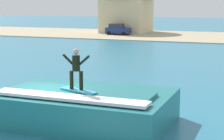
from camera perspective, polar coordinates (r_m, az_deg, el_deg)
name	(u,v)px	position (r m, az deg, el deg)	size (l,w,h in m)	color
ground_plane	(47,122)	(17.38, -9.37, -7.41)	(260.00, 260.00, 0.00)	teal
wave_crest	(84,107)	(16.82, -4.02, -5.36)	(7.23, 4.66, 1.51)	#1D6F73
surfboard	(78,90)	(16.12, -4.91, -2.99)	(1.84, 1.05, 0.06)	#33A5CC
surfer	(76,67)	(16.02, -5.24, 0.45)	(1.22, 0.32, 1.68)	black
shoreline_bank	(205,37)	(61.81, 13.35, 4.75)	(120.00, 19.87, 0.10)	tan
car_near_shore	(118,29)	(63.45, 0.85, 5.94)	(3.86, 2.16, 1.86)	navy
house_with_chimney	(127,8)	(68.84, 2.17, 9.07)	(10.57, 10.57, 8.41)	beige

